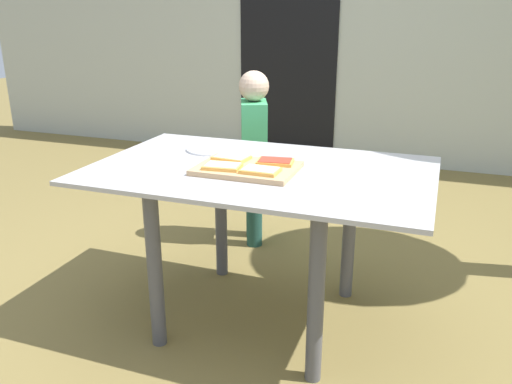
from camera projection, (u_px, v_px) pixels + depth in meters
ground_plane at (260, 317)px, 2.35m from camera, size 16.00×16.00×0.00m
house_wall_back at (371, 12)px, 4.43m from camera, size 8.00×0.20×2.59m
house_door at (288, 47)px, 4.66m from camera, size 0.90×0.02×2.00m
dining_table at (260, 195)px, 2.16m from camera, size 1.37×0.87×0.70m
cutting_board at (247, 168)px, 2.08m from camera, size 0.39×0.29×0.02m
pizza_slice_near_right at (260, 170)px, 1.99m from camera, size 0.15×0.10×0.02m
pizza_slice_far_left at (231, 158)px, 2.16m from camera, size 0.15×0.11×0.02m
pizza_slice_far_right at (275, 162)px, 2.10m from camera, size 0.16×0.12×0.02m
pizza_slice_near_left at (222, 166)px, 2.04m from camera, size 0.15×0.11×0.02m
plate_white_left at (212, 149)px, 2.40m from camera, size 0.23×0.23×0.01m
child_left at (254, 148)px, 2.95m from camera, size 0.22×0.27×1.00m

